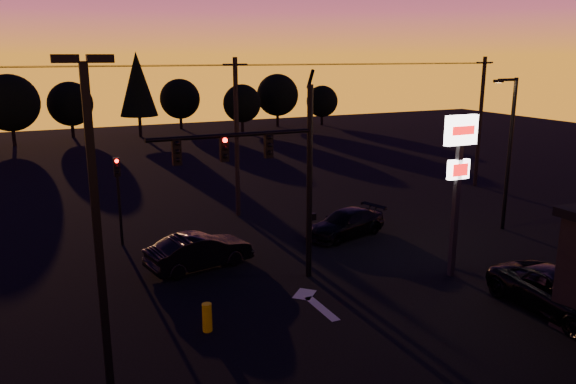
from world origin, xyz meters
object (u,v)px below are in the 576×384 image
suv_parked (561,293)px  traffic_signal_mast (273,165)px  bollard (207,317)px  car_right (346,223)px  parking_lot_light (97,230)px  pylon_sign (459,162)px  secondary_signal (118,188)px  streetlight (509,148)px  car_mid (200,251)px

suv_parked → traffic_signal_mast: bearing=142.1°
bollard → car_right: size_ratio=0.21×
traffic_signal_mast → parking_lot_light: (-7.40, -6.99, 0.33)m
pylon_sign → car_right: 7.89m
secondary_signal → suv_parked: bearing=-47.6°
bollard → secondary_signal: bearing=96.4°
streetlight → secondary_signal: bearing=162.4°
streetlight → bollard: bearing=-166.1°
streetlight → car_right: bearing=162.9°
car_mid → suv_parked: car_mid is taller
secondary_signal → suv_parked: size_ratio=0.80×
traffic_signal_mast → suv_parked: (8.26, -6.94, -4.18)m
traffic_signal_mast → streetlight: 14.10m
secondary_signal → streetlight: (18.91, -5.99, 1.56)m
secondary_signal → pylon_sign: pylon_sign is taller
parking_lot_light → streetlight: size_ratio=1.14×
parking_lot_light → car_mid: (5.11, 9.90, -4.50)m
car_mid → suv_parked: size_ratio=0.86×
car_mid → car_right: size_ratio=1.00×
secondary_signal → parking_lot_light: size_ratio=0.48×
car_mid → car_right: bearing=-93.2°
parking_lot_light → suv_parked: 16.30m
bollard → suv_parked: suv_parked is taller
traffic_signal_mast → suv_parked: size_ratio=1.58×
secondary_signal → suv_parked: (13.16, -14.43, -2.11)m
parking_lot_light → pylon_sign: parking_lot_light is taller
traffic_signal_mast → parking_lot_light: 10.19m
pylon_sign → bollard: (-10.83, -0.38, -4.42)m
car_mid → suv_parked: 14.44m
bollard → suv_parked: 12.67m
streetlight → suv_parked: (-5.74, -8.45, -3.67)m
car_mid → traffic_signal_mast: bearing=-152.9°
pylon_sign → car_mid: pylon_sign is taller
car_right → suv_parked: 11.25m
parking_lot_light → car_right: (13.20, 11.02, -4.59)m
traffic_signal_mast → suv_parked: traffic_signal_mast is taller
secondary_signal → parking_lot_light: 14.90m
bollard → car_mid: 5.96m
traffic_signal_mast → car_right: (5.79, 4.03, -4.26)m
traffic_signal_mast → streetlight: size_ratio=1.07×
parking_lot_light → pylon_sign: size_ratio=1.34×
traffic_signal_mast → suv_parked: bearing=-40.0°
streetlight → bollard: 18.69m
streetlight → car_right: size_ratio=1.72×
streetlight → bollard: streetlight is taller
bollard → car_mid: size_ratio=0.21×
secondary_signal → car_right: secondary_signal is taller
traffic_signal_mast → bollard: traffic_signal_mast is taller
bollard → traffic_signal_mast: bearing=37.6°
car_right → streetlight: bearing=57.0°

